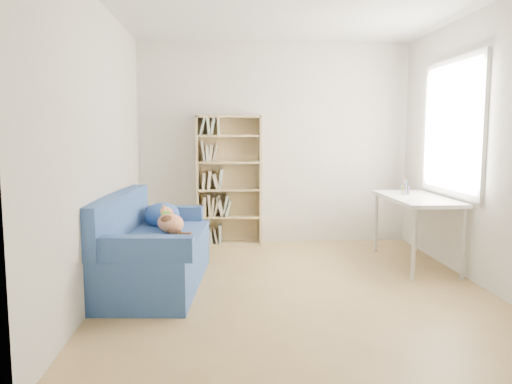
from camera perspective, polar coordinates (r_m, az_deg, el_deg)
ground at (r=4.77m, az=4.51°, el=-10.81°), size 4.00×4.00×0.00m
room_shell at (r=4.60m, az=5.88°, el=9.18°), size 3.54×4.04×2.62m
sofa at (r=4.88m, az=-11.81°, el=-6.46°), size 0.97×1.82×0.87m
bookshelf at (r=6.39m, az=-3.10°, el=0.72°), size 0.83×0.26×1.66m
desk at (r=5.70m, az=17.85°, el=-1.18°), size 0.60×1.31×0.75m
pen_cup at (r=5.86m, az=16.70°, el=0.38°), size 0.09×0.09×0.18m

